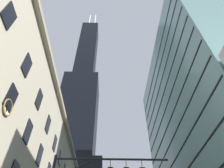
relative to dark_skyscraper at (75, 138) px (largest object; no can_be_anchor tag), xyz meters
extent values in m
cube|color=#9E937A|center=(8.51, -50.13, -29.88)|extent=(0.70, 67.88, 0.60)
cube|color=black|center=(8.31, -75.07, -39.92)|extent=(0.14, 1.40, 2.20)
cube|color=black|center=(8.31, -70.07, -39.92)|extent=(0.14, 1.40, 2.20)
cube|color=black|center=(8.31, -65.07, -39.92)|extent=(0.14, 1.40, 2.20)
cube|color=black|center=(8.31, -80.07, -35.72)|extent=(0.14, 1.40, 2.20)
cube|color=black|center=(8.31, -75.07, -35.72)|extent=(0.14, 1.40, 2.20)
cube|color=black|center=(8.31, -70.07, -35.72)|extent=(0.14, 1.40, 2.20)
cube|color=black|center=(8.31, -65.07, -35.72)|extent=(0.14, 1.40, 2.20)
cube|color=black|center=(8.31, -60.07, -35.72)|extent=(0.14, 1.40, 2.20)
cube|color=black|center=(8.31, -55.07, -35.72)|extent=(0.14, 1.40, 2.20)
torus|color=olive|center=(8.38, -75.00, -40.81)|extent=(0.13, 1.39, 1.39)
cylinder|color=silver|center=(8.34, -75.00, -40.81)|extent=(0.05, 1.20, 1.20)
cube|color=black|center=(8.41, -75.15, -40.87)|extent=(0.03, 0.36, 0.21)
cube|color=black|center=(8.41, -75.15, -41.02)|extent=(0.03, 0.35, 0.47)
cube|color=black|center=(0.00, 0.00, 10.83)|extent=(19.93, 19.93, 53.19)
cube|color=black|center=(0.00, 0.00, 70.67)|extent=(12.81, 12.81, 66.48)
cylinder|color=silver|center=(-2.56, 0.00, 117.06)|extent=(1.20, 1.20, 26.31)
cylinder|color=silver|center=(2.56, 0.00, 117.06)|extent=(1.20, 1.20, 26.31)
cube|color=gray|center=(38.56, -49.05, -25.18)|extent=(16.59, 45.30, 54.29)
cube|color=black|center=(30.22, -49.05, -32.32)|extent=(0.12, 44.30, 0.24)
cube|color=black|center=(30.22, -49.05, -28.32)|extent=(0.12, 44.30, 0.24)
cube|color=black|center=(30.22, -49.05, -24.32)|extent=(0.12, 44.30, 0.24)
cube|color=black|center=(30.22, -49.05, -20.32)|extent=(0.12, 44.30, 0.24)
cube|color=black|center=(30.22, -49.05, -16.32)|extent=(0.12, 44.30, 0.24)
cube|color=black|center=(30.22, -49.05, -12.32)|extent=(0.12, 44.30, 0.24)
cube|color=black|center=(30.22, -49.05, -8.32)|extent=(0.12, 44.30, 0.24)
cube|color=black|center=(30.22, -49.05, -4.32)|extent=(0.12, 44.30, 0.24)
cylinder|color=black|center=(16.50, -74.06, -44.44)|extent=(7.75, 0.14, 0.14)
cylinder|color=black|center=(14.18, -74.06, -45.04)|extent=(3.18, 0.10, 1.61)
cylinder|color=black|center=(16.40, -74.06, -44.74)|extent=(0.04, 0.04, 0.60)
cylinder|color=black|center=(17.47, -74.06, -44.74)|extent=(0.04, 0.04, 0.60)
cylinder|color=black|center=(18.53, -74.06, -44.74)|extent=(0.04, 0.04, 0.60)
camera|label=1|loc=(16.20, -87.36, -50.50)|focal=31.87mm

